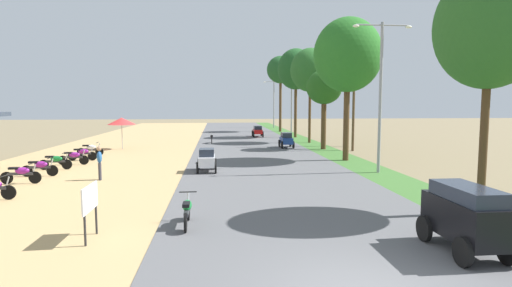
% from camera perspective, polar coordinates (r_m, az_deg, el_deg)
% --- Properties ---
extents(parked_motorbike_second, '(1.80, 0.54, 0.94)m').
position_cam_1_polar(parked_motorbike_second, '(21.66, -29.77, -3.58)').
color(parked_motorbike_second, black).
rests_on(parked_motorbike_second, dirt_shoulder).
extents(parked_motorbike_third, '(1.80, 0.54, 0.94)m').
position_cam_1_polar(parked_motorbike_third, '(23.40, -27.76, -2.85)').
color(parked_motorbike_third, black).
rests_on(parked_motorbike_third, dirt_shoulder).
extents(parked_motorbike_fourth, '(1.80, 0.54, 0.94)m').
position_cam_1_polar(parked_motorbike_fourth, '(25.37, -26.03, -2.16)').
color(parked_motorbike_fourth, black).
rests_on(parked_motorbike_fourth, dirt_shoulder).
extents(parked_motorbike_fifth, '(1.80, 0.54, 0.94)m').
position_cam_1_polar(parked_motorbike_fifth, '(26.87, -23.96, -1.67)').
color(parked_motorbike_fifth, black).
rests_on(parked_motorbike_fifth, dirt_shoulder).
extents(parked_motorbike_sixth, '(1.80, 0.54, 0.94)m').
position_cam_1_polar(parked_motorbike_sixth, '(28.59, -22.90, -1.22)').
color(parked_motorbike_sixth, black).
rests_on(parked_motorbike_sixth, dirt_shoulder).
extents(parked_motorbike_seventh, '(1.80, 0.54, 0.94)m').
position_cam_1_polar(parked_motorbike_seventh, '(31.02, -21.95, -0.68)').
color(parked_motorbike_seventh, black).
rests_on(parked_motorbike_seventh, dirt_shoulder).
extents(street_signboard, '(0.06, 1.30, 1.50)m').
position_cam_1_polar(street_signboard, '(11.97, -22.03, -7.48)').
color(street_signboard, '#262628').
rests_on(street_signboard, dirt_shoulder).
extents(vendor_umbrella, '(2.20, 2.20, 2.52)m').
position_cam_1_polar(vendor_umbrella, '(34.43, -18.13, 2.96)').
color(vendor_umbrella, '#99999E').
rests_on(vendor_umbrella, dirt_shoulder).
extents(pedestrian_on_shoulder, '(0.32, 0.41, 1.62)m').
position_cam_1_polar(pedestrian_on_shoulder, '(21.06, -20.87, -2.31)').
color(pedestrian_on_shoulder, '#33333D').
rests_on(pedestrian_on_shoulder, dirt_shoulder).
extents(median_tree_nearest, '(3.43, 3.43, 8.07)m').
position_cam_1_polar(median_tree_nearest, '(15.55, 29.66, 13.75)').
color(median_tree_nearest, '#4C351E').
rests_on(median_tree_nearest, median_strip).
extents(median_tree_second, '(4.29, 4.29, 9.05)m').
position_cam_1_polar(median_tree_second, '(27.11, 12.59, 11.84)').
color(median_tree_second, '#4C351E').
rests_on(median_tree_second, median_strip).
extents(median_tree_third, '(2.83, 2.83, 6.29)m').
position_cam_1_polar(median_tree_third, '(33.23, 9.43, 7.57)').
color(median_tree_third, '#4C351E').
rests_on(median_tree_third, median_strip).
extents(median_tree_fourth, '(3.64, 3.64, 8.71)m').
position_cam_1_polar(median_tree_fourth, '(38.63, 7.53, 10.03)').
color(median_tree_fourth, '#4C351E').
rests_on(median_tree_fourth, median_strip).
extents(median_tree_fifth, '(3.91, 3.91, 9.46)m').
position_cam_1_polar(median_tree_fifth, '(44.62, 5.55, 10.19)').
color(median_tree_fifth, '#4C351E').
rests_on(median_tree_fifth, median_strip).
extents(median_tree_sixth, '(3.52, 3.52, 9.68)m').
position_cam_1_polar(median_tree_sixth, '(53.47, 3.43, 10.10)').
color(median_tree_sixth, '#4C351E').
rests_on(median_tree_sixth, median_strip).
extents(streetlamp_near, '(3.16, 0.20, 7.83)m').
position_cam_1_polar(streetlamp_near, '(22.61, 16.90, 7.49)').
color(streetlamp_near, gray).
rests_on(streetlamp_near, median_strip).
extents(streetlamp_mid, '(3.16, 0.20, 7.73)m').
position_cam_1_polar(streetlamp_mid, '(47.40, 4.96, 6.55)').
color(streetlamp_mid, gray).
rests_on(streetlamp_mid, median_strip).
extents(streetlamp_far, '(3.16, 0.20, 7.02)m').
position_cam_1_polar(streetlamp_far, '(61.85, 2.50, 6.00)').
color(streetlamp_far, gray).
rests_on(streetlamp_far, median_strip).
extents(utility_pole_near, '(1.80, 0.20, 8.78)m').
position_cam_1_polar(utility_pole_near, '(32.93, 13.42, 6.94)').
color(utility_pole_near, brown).
rests_on(utility_pole_near, ground).
extents(utility_pole_far, '(1.80, 0.20, 9.61)m').
position_cam_1_polar(utility_pole_far, '(36.15, 12.74, 7.49)').
color(utility_pole_far, brown).
rests_on(utility_pole_far, ground).
extents(car_van_black, '(1.19, 2.41, 1.67)m').
position_cam_1_polar(car_van_black, '(11.36, 26.89, -8.81)').
color(car_van_black, black).
rests_on(car_van_black, road_strip).
extents(car_hatchback_white, '(1.04, 2.00, 1.23)m').
position_cam_1_polar(car_hatchback_white, '(22.24, -6.83, -2.15)').
color(car_hatchback_white, silver).
rests_on(car_hatchback_white, road_strip).
extents(car_hatchback_blue, '(1.04, 2.00, 1.23)m').
position_cam_1_polar(car_hatchback_blue, '(33.97, 4.21, 0.56)').
color(car_hatchback_blue, navy).
rests_on(car_hatchback_blue, road_strip).
extents(car_sedan_red, '(1.10, 2.26, 1.19)m').
position_cam_1_polar(car_sedan_red, '(44.85, 0.22, 1.79)').
color(car_sedan_red, red).
rests_on(car_sedan_red, road_strip).
extents(motorbike_ahead_second, '(0.54, 1.80, 0.94)m').
position_cam_1_polar(motorbike_ahead_second, '(12.61, -9.53, -8.99)').
color(motorbike_ahead_second, black).
rests_on(motorbike_ahead_second, road_strip).
extents(motorbike_ahead_third, '(0.54, 1.80, 0.94)m').
position_cam_1_polar(motorbike_ahead_third, '(37.73, -6.16, 0.78)').
color(motorbike_ahead_third, black).
rests_on(motorbike_ahead_third, road_strip).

